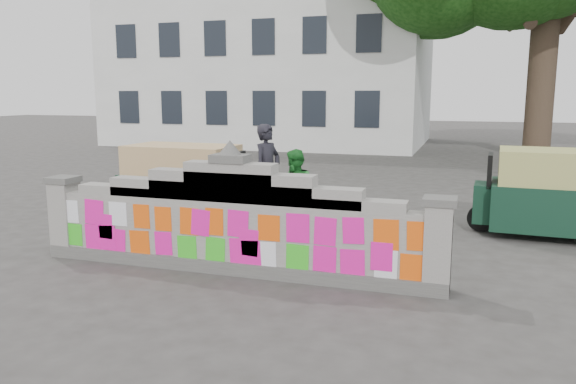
% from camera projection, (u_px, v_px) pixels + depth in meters
% --- Properties ---
extents(ground, '(100.00, 100.00, 0.00)m').
position_uv_depth(ground, '(232.00, 272.00, 8.57)').
color(ground, '#383533').
rests_on(ground, ground).
extents(parapet_wall, '(6.48, 0.44, 2.01)m').
position_uv_depth(parapet_wall, '(231.00, 224.00, 8.44)').
color(parapet_wall, '#4C4C49').
rests_on(parapet_wall, ground).
extents(building, '(16.00, 10.00, 8.90)m').
position_uv_depth(building, '(275.00, 68.00, 30.59)').
color(building, silver).
rests_on(building, ground).
extents(cyclist_bike, '(2.20, 1.38, 1.09)m').
position_uv_depth(cyclist_bike, '(268.00, 203.00, 11.13)').
color(cyclist_bike, black).
rests_on(cyclist_bike, ground).
extents(cyclist_rider, '(0.64, 0.78, 1.85)m').
position_uv_depth(cyclist_rider, '(268.00, 184.00, 11.07)').
color(cyclist_rider, black).
rests_on(cyclist_rider, ground).
extents(pedestrian, '(0.98, 1.00, 1.63)m').
position_uv_depth(pedestrian, '(295.00, 191.00, 10.86)').
color(pedestrian, '#227F2C').
rests_on(pedestrian, ground).
extents(rickshaw_left, '(2.91, 1.41, 1.60)m').
position_uv_depth(rickshaw_left, '(186.00, 181.00, 12.04)').
color(rickshaw_left, black).
rests_on(rickshaw_left, ground).
extents(rickshaw_right, '(3.01, 1.49, 1.65)m').
position_uv_depth(rickshaw_right, '(560.00, 193.00, 10.47)').
color(rickshaw_right, '#103222').
rests_on(rickshaw_right, ground).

